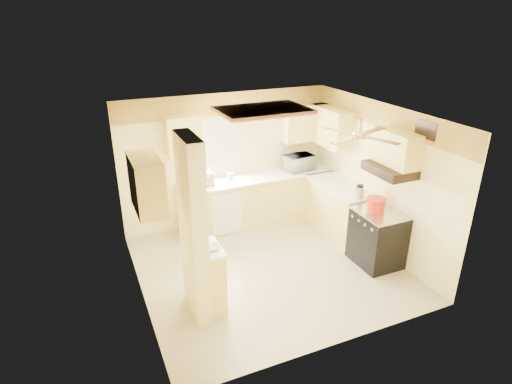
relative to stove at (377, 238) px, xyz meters
name	(u,v)px	position (x,y,z in m)	size (l,w,h in m)	color
floor	(269,267)	(-1.67, 0.55, -0.46)	(4.00, 4.00, 0.00)	tan
ceiling	(271,115)	(-1.67, 0.55, 2.04)	(4.00, 4.00, 0.00)	white
wall_back	(227,160)	(-1.67, 2.45, 0.79)	(4.00, 4.00, 0.00)	#FFEA9B
wall_front	(341,259)	(-1.67, -1.35, 0.79)	(4.00, 4.00, 0.00)	#FFEA9B
wall_left	(135,221)	(-3.67, 0.55, 0.79)	(3.80, 3.80, 0.00)	#FFEA9B
wall_right	(378,178)	(0.33, 0.55, 0.79)	(3.80, 3.80, 0.00)	#FFEA9B
wallpaper_border	(226,104)	(-1.67, 2.43, 1.84)	(4.00, 0.02, 0.40)	#FFDE4B
partition_column	(193,230)	(-3.02, 0.00, 0.79)	(0.20, 0.70, 2.50)	#FFEA9B
partition_ledge	(212,278)	(-2.80, 0.00, -0.01)	(0.25, 0.55, 0.90)	#FFE074
ledge_top	(211,249)	(-2.80, 0.00, 0.46)	(0.28, 0.58, 0.04)	white
lower_cabinets_back	(258,200)	(-1.17, 2.15, -0.01)	(3.00, 0.60, 0.90)	#FFE074
lower_cabinets_right	(339,210)	(0.03, 1.15, -0.01)	(0.60, 1.40, 0.90)	#FFE074
countertop_back	(258,178)	(-1.17, 2.14, 0.46)	(3.04, 0.64, 0.04)	white
countertop_right	(340,186)	(0.02, 1.15, 0.46)	(0.64, 1.44, 0.04)	white
dishwasher_panel	(227,214)	(-1.92, 1.84, -0.03)	(0.58, 0.02, 0.80)	white
window	(214,146)	(-1.92, 2.44, 1.09)	(0.92, 0.02, 1.02)	white
upper_cab_back_left	(183,136)	(-2.52, 2.27, 1.39)	(0.60, 0.35, 0.70)	#FFE074
upper_cab_back_right	(305,122)	(-0.12, 2.27, 1.39)	(0.90, 0.35, 0.70)	#FFE074
upper_cab_right	(331,127)	(0.16, 1.80, 1.39)	(0.35, 1.00, 0.70)	#FFE074
upper_cab_left_wall	(147,184)	(-3.49, 0.30, 1.39)	(0.35, 0.75, 0.70)	#FFE074
upper_cab_over_stove	(397,148)	(0.16, 0.00, 1.49)	(0.35, 0.76, 0.52)	#FFE074
stove	(377,238)	(0.00, 0.00, 0.00)	(0.68, 0.77, 0.92)	black
range_hood	(390,170)	(0.07, 0.00, 1.16)	(0.50, 0.76, 0.14)	black
poster_menu	(199,185)	(-2.91, 0.00, 1.39)	(0.02, 0.42, 0.57)	black
poster_nashville	(202,232)	(-2.91, 0.00, 0.74)	(0.02, 0.42, 0.57)	black
ceiling_light_panel	(263,110)	(-1.57, 1.05, 2.00)	(1.35, 0.95, 0.06)	brown
ceiling_fan	(359,135)	(-0.67, -0.15, 1.83)	(1.15, 1.15, 0.26)	gold
vent_grate	(426,130)	(0.31, -0.35, 1.84)	(0.02, 0.40, 0.25)	black
microwave	(299,162)	(-0.28, 2.16, 0.63)	(0.55, 0.37, 0.30)	white
bowl	(213,247)	(-2.79, -0.05, 0.50)	(0.19, 0.19, 0.05)	white
dutch_oven	(376,204)	(-0.02, 0.10, 0.56)	(0.31, 0.31, 0.20)	red
kettle	(360,192)	(-0.02, 0.54, 0.59)	(0.16, 0.16, 0.24)	silver
dish_rack	(202,180)	(-2.26, 2.17, 0.56)	(0.40, 0.30, 0.23)	tan
utensil_crock	(230,176)	(-1.70, 2.21, 0.55)	(0.10, 0.10, 0.21)	white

